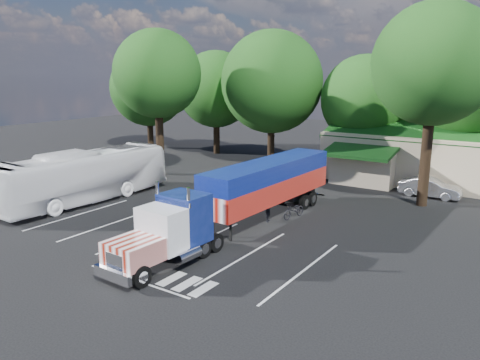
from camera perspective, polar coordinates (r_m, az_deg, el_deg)
The scene contains 14 objects.
ground at distance 31.75m, azimuth -3.13°, elevation -3.43°, with size 120.00×120.00×0.00m, color black.
event_hall at distance 42.92m, azimuth 27.19°, elevation 2.49°, with size 24.20×14.12×5.55m.
tree_row_a at distance 57.42m, azimuth -11.09°, elevation 10.95°, with size 9.00×9.00×11.68m.
tree_row_b at distance 52.53m, azimuth -2.94°, elevation 10.97°, with size 8.40×8.40×11.35m.
tree_row_c at distance 46.77m, azimuth 3.90°, elevation 11.82°, with size 10.00×10.00×13.05m.
tree_row_d at distance 44.28m, azimuth 15.03°, elevation 9.47°, with size 8.00×8.00×10.60m.
tree_row_e at distance 42.67m, azimuth 27.05°, elevation 10.42°, with size 9.60×9.60×12.90m.
tree_near_left at distance 41.85m, azimuth -10.05°, elevation 12.59°, with size 7.60×7.60×12.65m.
tree_near_right at distance 33.53m, azimuth 22.59°, elevation 12.88°, with size 8.00×8.00×13.50m.
semi_truck at distance 27.21m, azimuth 0.83°, elevation -1.51°, with size 3.24×18.22×3.80m.
woman at distance 28.74m, azimuth 3.46°, elevation -3.60°, with size 0.56×0.37×1.54m, color black.
bicycle at distance 29.62m, azimuth 6.60°, elevation -3.67°, with size 0.69×1.97×1.03m, color black.
tour_bus at distance 34.73m, azimuth -18.35°, elevation 0.44°, with size 3.05×13.03×3.63m, color white.
silver_sedan at distance 37.01m, azimuth 22.15°, elevation -0.87°, with size 1.50×4.31×1.42m, color #9FA1A7.
Camera 1 is at (18.34, -24.32, 8.96)m, focal length 35.00 mm.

